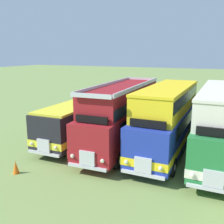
# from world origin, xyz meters

# --- Properties ---
(ground_plane) EXTENTS (200.00, 200.00, 0.00)m
(ground_plane) POSITION_xyz_m (0.00, 0.00, 0.00)
(ground_plane) COLOR #7A934C
(bus_first_in_row) EXTENTS (2.81, 10.11, 2.99)m
(bus_first_in_row) POSITION_xyz_m (-9.71, 0.06, 1.75)
(bus_first_in_row) COLOR black
(bus_first_in_row) RESTS_ON ground
(bus_second_in_row) EXTENTS (3.14, 11.11, 4.52)m
(bus_second_in_row) POSITION_xyz_m (-6.48, 0.04, 2.36)
(bus_second_in_row) COLOR maroon
(bus_second_in_row) RESTS_ON ground
(bus_third_in_row) EXTENTS (2.68, 9.76, 4.49)m
(bus_third_in_row) POSITION_xyz_m (-3.24, -0.13, 2.47)
(bus_third_in_row) COLOR #1E339E
(bus_third_in_row) RESTS_ON ground
(bus_fourth_in_row) EXTENTS (2.81, 11.02, 4.49)m
(bus_fourth_in_row) POSITION_xyz_m (-0.00, 0.42, 2.47)
(bus_fourth_in_row) COLOR #237538
(bus_fourth_in_row) RESTS_ON ground
(cone_near_end) EXTENTS (0.36, 0.36, 0.74)m
(cone_near_end) POSITION_xyz_m (-10.03, -6.83, 0.37)
(cone_near_end) COLOR orange
(cone_near_end) RESTS_ON ground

